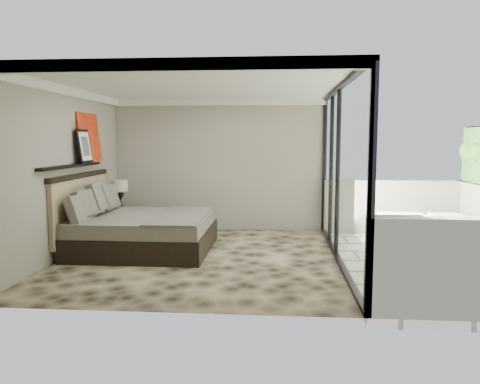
# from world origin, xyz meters

# --- Properties ---
(floor) EXTENTS (5.00, 5.00, 0.00)m
(floor) POSITION_xyz_m (0.00, 0.00, 0.00)
(floor) COLOR black
(floor) RESTS_ON ground
(ceiling) EXTENTS (4.50, 5.00, 0.02)m
(ceiling) POSITION_xyz_m (0.00, 0.00, 2.79)
(ceiling) COLOR silver
(ceiling) RESTS_ON back_wall
(back_wall) EXTENTS (4.50, 0.02, 2.80)m
(back_wall) POSITION_xyz_m (0.00, 2.49, 1.40)
(back_wall) COLOR gray
(back_wall) RESTS_ON floor
(left_wall) EXTENTS (0.02, 5.00, 2.80)m
(left_wall) POSITION_xyz_m (-2.24, 0.00, 1.40)
(left_wall) COLOR gray
(left_wall) RESTS_ON floor
(glass_wall) EXTENTS (0.08, 5.00, 2.80)m
(glass_wall) POSITION_xyz_m (2.25, 0.00, 1.40)
(glass_wall) COLOR white
(glass_wall) RESTS_ON floor
(terrace_slab) EXTENTS (3.00, 5.00, 0.12)m
(terrace_slab) POSITION_xyz_m (3.75, 0.00, -0.06)
(terrace_slab) COLOR beige
(terrace_slab) RESTS_ON ground
(picture_ledge) EXTENTS (0.12, 2.20, 0.05)m
(picture_ledge) POSITION_xyz_m (-2.18, 0.10, 1.50)
(picture_ledge) COLOR black
(picture_ledge) RESTS_ON left_wall
(bed) EXTENTS (2.33, 2.25, 1.29)m
(bed) POSITION_xyz_m (-1.16, 0.44, 0.38)
(bed) COLOR black
(bed) RESTS_ON floor
(nightstand) EXTENTS (0.52, 0.52, 0.46)m
(nightstand) POSITION_xyz_m (-1.91, 1.81, 0.23)
(nightstand) COLOR black
(nightstand) RESTS_ON floor
(table_lamp) EXTENTS (0.33, 0.33, 0.60)m
(table_lamp) POSITION_xyz_m (-1.96, 1.83, 0.90)
(table_lamp) COLOR black
(table_lamp) RESTS_ON nightstand
(abstract_canvas) EXTENTS (0.13, 0.90, 0.90)m
(abstract_canvas) POSITION_xyz_m (-2.19, 0.90, 1.97)
(abstract_canvas) COLOR #AC490E
(abstract_canvas) RESTS_ON picture_ledge
(framed_print) EXTENTS (0.11, 0.50, 0.60)m
(framed_print) POSITION_xyz_m (-2.14, 0.54, 1.82)
(framed_print) COLOR black
(framed_print) RESTS_ON picture_ledge
(ottoman) EXTENTS (0.61, 0.61, 0.55)m
(ottoman) POSITION_xyz_m (4.45, 1.40, 0.28)
(ottoman) COLOR white
(ottoman) RESTS_ON terrace_slab
(lounger) EXTENTS (0.87, 1.63, 0.62)m
(lounger) POSITION_xyz_m (3.46, 0.46, 0.19)
(lounger) COLOR silver
(lounger) RESTS_ON terrace_slab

